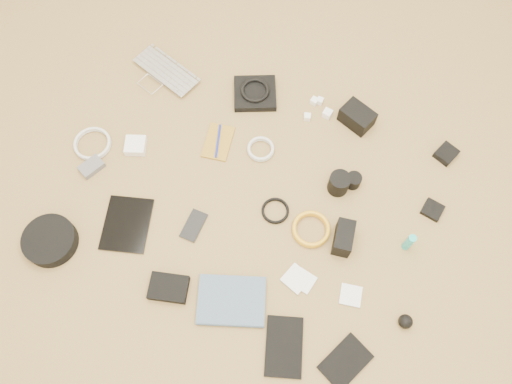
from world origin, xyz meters
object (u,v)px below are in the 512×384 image
at_px(tablet, 127,224).
at_px(phone, 194,225).
at_px(laptop, 159,77).
at_px(paperback, 230,326).
at_px(dslr_camera, 357,117).
at_px(headphone_case, 50,241).

xyz_separation_m(tablet, phone, (0.23, 0.09, -0.00)).
distance_m(laptop, paperback, 1.08).
bearing_deg(laptop, tablet, -55.26).
distance_m(dslr_camera, tablet, 0.99).
relative_size(dslr_camera, headphone_case, 0.67).
height_order(laptop, phone, laptop).
bearing_deg(phone, tablet, -157.86).
height_order(dslr_camera, paperback, dslr_camera).
xyz_separation_m(dslr_camera, tablet, (-0.64, -0.76, -0.03)).
bearing_deg(headphone_case, paperback, -1.49).
distance_m(dslr_camera, paperback, 0.96).
bearing_deg(phone, headphone_case, -149.32).
bearing_deg(dslr_camera, headphone_case, -112.49).
bearing_deg(paperback, headphone_case, 68.00).
xyz_separation_m(laptop, tablet, (0.19, -0.63, -0.01)).
bearing_deg(headphone_case, phone, 30.50).
xyz_separation_m(laptop, dslr_camera, (0.83, 0.13, 0.03)).
bearing_deg(phone, paperback, -45.53).
bearing_deg(tablet, dslr_camera, 32.68).
distance_m(laptop, phone, 0.69).
relative_size(laptop, tablet, 1.37).
height_order(headphone_case, paperback, headphone_case).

